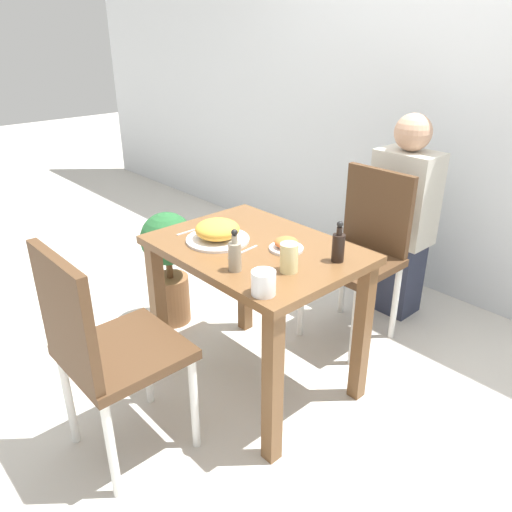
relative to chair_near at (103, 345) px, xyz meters
name	(u,v)px	position (x,y,z in m)	size (l,w,h in m)	color
ground_plane	(256,380)	(0.04, 0.72, -0.52)	(16.00, 16.00, 0.00)	beige
wall_back	(453,80)	(0.04, 2.23, 0.78)	(8.00, 0.05, 2.60)	silver
dining_table	(256,273)	(0.04, 0.72, 0.06)	(0.89, 0.65, 0.72)	brown
chair_near	(103,345)	(0.00, 0.00, 0.00)	(0.42, 0.42, 0.92)	#4C331E
chair_far	(362,246)	(0.09, 1.43, 0.00)	(0.42, 0.42, 0.92)	#4C331E
food_plate	(217,232)	(-0.11, 0.63, 0.24)	(0.28, 0.28, 0.10)	white
side_plate	(286,245)	(0.16, 0.78, 0.22)	(0.15, 0.15, 0.06)	white
drink_cup	(263,283)	(0.37, 0.45, 0.24)	(0.09, 0.09, 0.09)	white
juice_glass	(289,258)	(0.31, 0.65, 0.26)	(0.07, 0.07, 0.12)	beige
sauce_bottle	(338,246)	(0.38, 0.86, 0.26)	(0.05, 0.05, 0.17)	black
condiment_bottle	(235,255)	(0.16, 0.50, 0.26)	(0.05, 0.05, 0.17)	gray
fork_utensil	(195,230)	(-0.28, 0.63, 0.20)	(0.01, 0.20, 0.00)	silver
spoon_utensil	(243,252)	(0.06, 0.63, 0.20)	(0.03, 0.17, 0.00)	silver
potted_plant_left	(169,259)	(-0.70, 0.73, -0.12)	(0.30, 0.30, 0.67)	brown
person_figure	(402,219)	(0.08, 1.81, 0.06)	(0.34, 0.22, 1.17)	#2D3347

